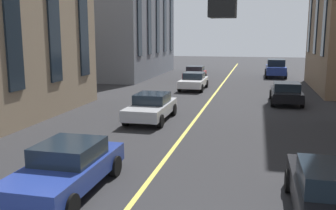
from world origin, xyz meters
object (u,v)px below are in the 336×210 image
(car_blue_trailing, at_px, (67,167))
(car_black_far, at_px, (334,192))
(car_white_oncoming, at_px, (194,81))
(car_blue_parked_b, at_px, (276,68))
(car_silver_parked_a, at_px, (151,107))
(car_red_near, at_px, (195,73))
(car_black_mid, at_px, (286,93))

(car_blue_trailing, bearing_deg, car_black_far, -91.00)
(car_white_oncoming, bearing_deg, car_blue_parked_b, -31.61)
(car_blue_parked_b, relative_size, car_blue_trailing, 1.07)
(car_black_far, bearing_deg, car_blue_parked_b, 0.00)
(car_black_far, xyz_separation_m, car_blue_parked_b, (32.22, 0.00, 0.27))
(car_silver_parked_a, relative_size, car_red_near, 1.13)
(car_white_oncoming, height_order, car_black_far, same)
(car_blue_trailing, height_order, car_red_near, car_red_near)
(car_white_oncoming, bearing_deg, car_red_near, 8.37)
(car_white_oncoming, height_order, car_blue_parked_b, car_blue_parked_b)
(car_black_far, bearing_deg, car_black_mid, 0.00)
(car_white_oncoming, distance_m, car_black_mid, 8.45)
(car_black_mid, distance_m, car_red_near, 13.42)
(car_red_near, bearing_deg, car_silver_parked_a, -177.97)
(car_blue_trailing, bearing_deg, car_blue_parked_b, -12.12)
(car_black_far, distance_m, car_silver_parked_a, 11.79)
(car_black_far, xyz_separation_m, car_silver_parked_a, (9.42, 7.09, 0.00))
(car_silver_parked_a, bearing_deg, car_red_near, 2.03)
(car_black_far, height_order, car_red_near, car_red_near)
(car_black_far, relative_size, car_silver_parked_a, 1.00)
(car_black_mid, distance_m, car_silver_parked_a, 9.78)
(car_black_far, bearing_deg, car_red_near, 15.88)
(car_black_far, distance_m, car_red_near, 28.21)
(car_black_mid, distance_m, car_blue_parked_b, 16.08)
(car_blue_trailing, bearing_deg, car_silver_parked_a, 1.21)
(car_red_near, bearing_deg, car_blue_trailing, -178.25)
(car_black_far, bearing_deg, car_silver_parked_a, 36.97)
(car_white_oncoming, relative_size, car_blue_trailing, 1.00)
(car_black_far, height_order, car_blue_parked_b, car_blue_parked_b)
(car_black_mid, bearing_deg, car_black_far, 180.00)
(car_black_mid, bearing_deg, car_blue_trailing, 156.73)
(car_silver_parked_a, bearing_deg, car_blue_trailing, -178.79)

